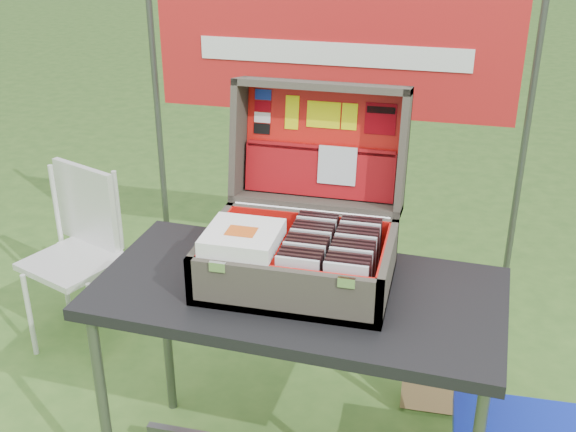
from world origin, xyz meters
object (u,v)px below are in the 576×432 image
(suitcase, at_px, (302,196))
(chair, at_px, (73,264))
(table, at_px, (297,390))
(cardboard_box, at_px, (445,370))

(suitcase, bearing_deg, chair, 155.82)
(chair, bearing_deg, table, -5.70)
(suitcase, bearing_deg, cardboard_box, 41.49)
(suitcase, xyz_separation_m, chair, (-1.17, 0.53, -0.69))
(table, xyz_separation_m, cardboard_box, (0.50, 0.54, -0.23))
(suitcase, height_order, chair, suitcase)
(cardboard_box, bearing_deg, table, -134.07)
(chair, xyz_separation_m, cardboard_box, (1.68, -0.08, -0.23))
(chair, distance_m, cardboard_box, 1.70)
(suitcase, distance_m, chair, 1.46)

